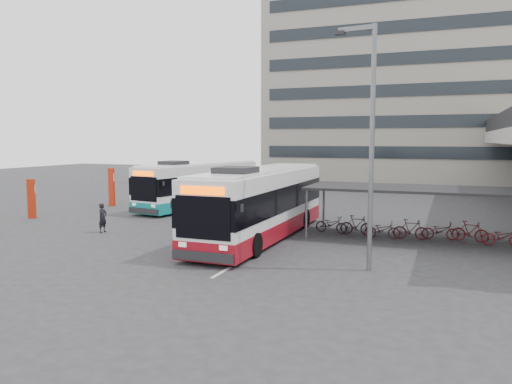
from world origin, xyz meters
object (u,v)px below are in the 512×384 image
(bus_main, at_px, (261,204))
(bus_teal, at_px, (200,185))
(pedestrian, at_px, (103,218))
(lamp_post, at_px, (369,133))

(bus_main, bearing_deg, bus_teal, 131.98)
(bus_teal, height_order, pedestrian, bus_teal)
(bus_main, xyz_separation_m, lamp_post, (5.81, -4.33, 3.39))
(bus_main, xyz_separation_m, pedestrian, (-8.23, -1.67, -0.93))
(bus_main, height_order, pedestrian, bus_main)
(bus_teal, bearing_deg, bus_main, -38.54)
(pedestrian, distance_m, lamp_post, 14.93)
(bus_teal, height_order, lamp_post, lamp_post)
(pedestrian, bearing_deg, bus_teal, 2.38)
(bus_teal, relative_size, pedestrian, 7.66)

